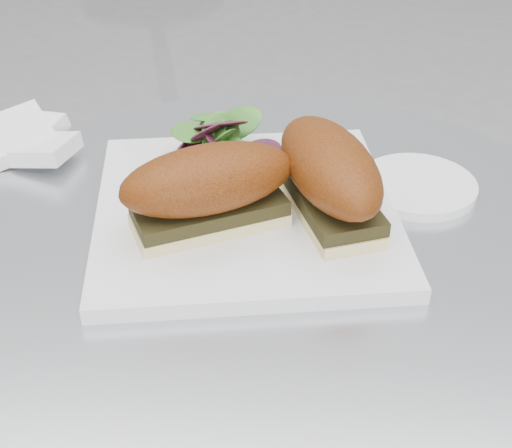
{
  "coord_description": "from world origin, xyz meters",
  "views": [
    {
      "loc": [
        0.02,
        -0.52,
        1.13
      ],
      "look_at": [
        -0.01,
        -0.0,
        0.77
      ],
      "focal_mm": 50.0,
      "sensor_mm": 36.0,
      "label": 1
    }
  ],
  "objects_px": {
    "plate": "(245,210)",
    "saucer": "(418,186)",
    "sandwich_right": "(329,173)",
    "sandwich_left": "(208,187)"
  },
  "relations": [
    {
      "from": "plate",
      "to": "saucer",
      "type": "height_order",
      "value": "plate"
    },
    {
      "from": "plate",
      "to": "saucer",
      "type": "distance_m",
      "value": 0.19
    },
    {
      "from": "sandwich_right",
      "to": "plate",
      "type": "bearing_deg",
      "value": -115.68
    },
    {
      "from": "sandwich_left",
      "to": "sandwich_right",
      "type": "relative_size",
      "value": 0.96
    },
    {
      "from": "sandwich_right",
      "to": "sandwich_left",
      "type": "bearing_deg",
      "value": -93.75
    },
    {
      "from": "sandwich_right",
      "to": "saucer",
      "type": "distance_m",
      "value": 0.13
    },
    {
      "from": "sandwich_left",
      "to": "sandwich_right",
      "type": "height_order",
      "value": "same"
    },
    {
      "from": "sandwich_left",
      "to": "saucer",
      "type": "height_order",
      "value": "sandwich_left"
    },
    {
      "from": "plate",
      "to": "sandwich_right",
      "type": "height_order",
      "value": "sandwich_right"
    },
    {
      "from": "plate",
      "to": "sandwich_left",
      "type": "relative_size",
      "value": 1.61
    }
  ]
}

